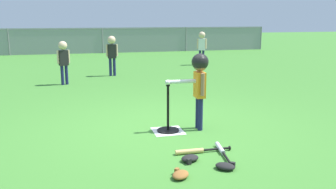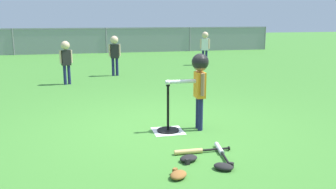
# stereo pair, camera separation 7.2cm
# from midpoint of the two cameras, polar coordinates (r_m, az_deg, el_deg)

# --- Properties ---
(ground_plane) EXTENTS (60.00, 60.00, 0.00)m
(ground_plane) POSITION_cam_midpoint_polar(r_m,az_deg,el_deg) (5.45, -0.28, -5.38)
(ground_plane) COLOR #3D7A2D
(home_plate) EXTENTS (0.44, 0.44, 0.01)m
(home_plate) POSITION_cam_midpoint_polar(r_m,az_deg,el_deg) (5.33, 0.39, -5.74)
(home_plate) COLOR white
(home_plate) RESTS_ON ground_plane
(batting_tee) EXTENTS (0.32, 0.32, 0.69)m
(batting_tee) POSITION_cam_midpoint_polar(r_m,az_deg,el_deg) (5.30, 0.39, -4.65)
(batting_tee) COLOR black
(batting_tee) RESTS_ON ground_plane
(baseball_on_tee) EXTENTS (0.07, 0.07, 0.07)m
(baseball_on_tee) POSITION_cam_midpoint_polar(r_m,az_deg,el_deg) (5.16, 0.40, 1.94)
(baseball_on_tee) COLOR white
(baseball_on_tee) RESTS_ON batting_tee
(batter_child) EXTENTS (0.63, 0.32, 1.13)m
(batter_child) POSITION_cam_midpoint_polar(r_m,az_deg,el_deg) (5.26, 5.35, 2.93)
(batter_child) COLOR #191E4C
(batter_child) RESTS_ON ground_plane
(fielder_deep_left) EXTENTS (0.30, 0.21, 1.07)m
(fielder_deep_left) POSITION_cam_midpoint_polar(r_m,az_deg,el_deg) (9.21, -15.55, 5.76)
(fielder_deep_left) COLOR #191E4C
(fielder_deep_left) RESTS_ON ground_plane
(fielder_deep_center) EXTENTS (0.33, 0.22, 1.12)m
(fielder_deep_center) POSITION_cam_midpoint_polar(r_m,az_deg,el_deg) (10.32, -8.21, 6.91)
(fielder_deep_center) COLOR #191E4C
(fielder_deep_center) RESTS_ON ground_plane
(fielder_near_left) EXTENTS (0.32, 0.23, 1.14)m
(fielder_near_left) POSITION_cam_midpoint_polar(r_m,az_deg,el_deg) (12.63, 6.00, 7.96)
(fielder_near_left) COLOR #191E4C
(fielder_near_left) RESTS_ON ground_plane
(spare_bat_silver) EXTENTS (0.15, 0.67, 0.06)m
(spare_bat_silver) POSITION_cam_midpoint_polar(r_m,az_deg,el_deg) (4.56, 8.71, -8.71)
(spare_bat_silver) COLOR silver
(spare_bat_silver) RESTS_ON ground_plane
(spare_bat_wood) EXTENTS (0.71, 0.07, 0.06)m
(spare_bat_wood) POSITION_cam_midpoint_polar(r_m,az_deg,el_deg) (4.51, 4.60, -8.86)
(spare_bat_wood) COLOR #DBB266
(spare_bat_wood) RESTS_ON ground_plane
(glove_by_plate) EXTENTS (0.26, 0.23, 0.07)m
(glove_by_plate) POSITION_cam_midpoint_polar(r_m,az_deg,el_deg) (4.27, 3.71, -10.01)
(glove_by_plate) COLOR black
(glove_by_plate) RESTS_ON ground_plane
(glove_near_bats) EXTENTS (0.27, 0.26, 0.07)m
(glove_near_bats) POSITION_cam_midpoint_polar(r_m,az_deg,el_deg) (4.10, 9.29, -11.13)
(glove_near_bats) COLOR black
(glove_near_bats) RESTS_ON ground_plane
(glove_tossed_aside) EXTENTS (0.26, 0.27, 0.07)m
(glove_tossed_aside) POSITION_cam_midpoint_polar(r_m,az_deg,el_deg) (3.86, 2.17, -12.49)
(glove_tossed_aside) COLOR brown
(glove_tossed_aside) RESTS_ON ground_plane
(outfield_fence) EXTENTS (16.06, 0.06, 1.15)m
(outfield_fence) POSITION_cam_midpoint_polar(r_m,az_deg,el_deg) (17.01, -9.58, 8.53)
(outfield_fence) COLOR slate
(outfield_fence) RESTS_ON ground_plane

